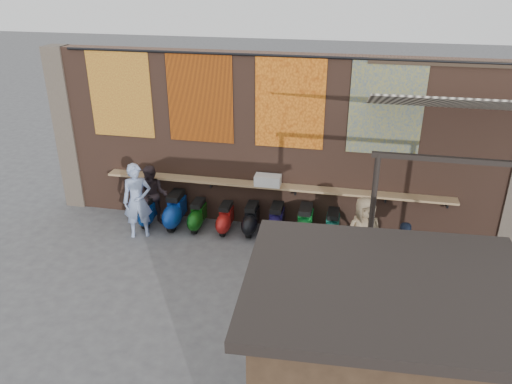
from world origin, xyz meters
TOP-DOWN VIEW (x-y plane):
  - ground at (0.00, 0.00)m, footprint 70.00×70.00m
  - brick_wall at (0.00, 2.70)m, footprint 10.00×0.40m
  - pier_left at (-5.20, 2.70)m, footprint 0.50×0.50m
  - eating_counter at (0.00, 2.33)m, footprint 8.00×0.32m
  - shelf_box at (-0.13, 2.30)m, footprint 0.59×0.31m
  - tapestry_redgold at (-3.60, 2.48)m, footprint 1.50×0.02m
  - tapestry_sun at (-1.70, 2.48)m, footprint 1.50×0.02m
  - tapestry_orange at (0.30, 2.48)m, footprint 1.50×0.02m
  - tapestry_multi at (2.30, 2.48)m, footprint 1.50×0.02m
  - hang_rail at (0.00, 2.47)m, footprint 9.50×0.06m
  - scooter_stool_0 at (-2.93, 1.95)m, footprint 0.33×0.73m
  - scooter_stool_1 at (-2.28, 1.99)m, footprint 0.39×0.87m
  - scooter_stool_2 at (-1.73, 1.97)m, footprint 0.33×0.72m
  - scooter_stool_3 at (-1.05, 1.97)m, footprint 0.32×0.71m
  - scooter_stool_4 at (-0.46, 2.04)m, footprint 0.33×0.73m
  - scooter_stool_5 at (0.13, 2.01)m, footprint 0.35×0.78m
  - scooter_stool_6 at (0.79, 1.98)m, footprint 0.37×0.83m
  - scooter_stool_7 at (1.40, 2.00)m, footprint 0.34×0.76m
  - diner_left at (-2.93, 1.40)m, footprint 0.75×0.63m
  - diner_right at (-2.82, 2.00)m, footprint 0.80×0.67m
  - shopper_navy at (2.76, 0.26)m, footprint 0.90×0.39m
  - shopper_grey at (4.24, -0.37)m, footprint 1.23×1.17m
  - shopper_tan at (2.05, 1.08)m, footprint 0.90×0.76m
  - stall_roof at (2.19, -3.65)m, footprint 2.96×2.34m
  - stall_sign at (2.14, -2.67)m, footprint 1.20×0.11m
  - stall_shelf at (2.14, -2.67)m, footprint 2.11×0.21m
  - awning_canvas at (3.50, 0.90)m, footprint 3.20×3.28m
  - awning_ledger at (3.50, 2.49)m, footprint 3.30×0.08m
  - awning_header at (3.50, -0.60)m, footprint 3.00×0.08m
  - awning_post_left at (2.10, -0.60)m, footprint 0.09×0.09m

SIDE VIEW (x-z plane):
  - ground at x=0.00m, z-range 0.00..0.00m
  - scooter_stool_3 at x=-1.05m, z-range 0.00..0.67m
  - scooter_stool_2 at x=-1.73m, z-range 0.00..0.69m
  - scooter_stool_0 at x=-2.93m, z-range 0.00..0.69m
  - scooter_stool_4 at x=-0.46m, z-range 0.00..0.70m
  - scooter_stool_7 at x=1.40m, z-range 0.00..0.72m
  - scooter_stool_5 at x=0.13m, z-range 0.00..0.74m
  - scooter_stool_6 at x=0.79m, z-range 0.00..0.79m
  - scooter_stool_1 at x=-2.28m, z-range 0.00..0.82m
  - diner_right at x=-2.82m, z-range 0.00..1.47m
  - shopper_navy at x=2.76m, z-range 0.00..1.53m
  - shopper_tan at x=2.05m, z-range 0.00..1.57m
  - shopper_grey at x=4.24m, z-range 0.00..1.67m
  - diner_left at x=-2.93m, z-range 0.00..1.75m
  - stall_shelf at x=2.14m, z-range 0.97..1.03m
  - eating_counter at x=0.00m, z-range 1.08..1.12m
  - shelf_box at x=-0.13m, z-range 1.12..1.36m
  - awning_post_left at x=2.10m, z-range 0.00..3.10m
  - stall_sign at x=2.14m, z-range 1.74..2.24m
  - brick_wall at x=0.00m, z-range 0.00..4.00m
  - pier_left at x=-5.20m, z-range 0.00..4.00m
  - stall_roof at x=2.19m, z-range 2.75..2.87m
  - tapestry_redgold at x=-3.60m, z-range 2.00..4.00m
  - tapestry_sun at x=-1.70m, z-range 2.00..4.00m
  - tapestry_orange at x=0.30m, z-range 2.00..4.00m
  - tapestry_multi at x=2.30m, z-range 2.00..4.00m
  - awning_header at x=3.50m, z-range 3.04..3.12m
  - awning_canvas at x=3.50m, z-range 3.07..4.03m
  - awning_ledger at x=3.50m, z-range 3.89..4.01m
  - hang_rail at x=0.00m, z-range 3.95..4.01m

